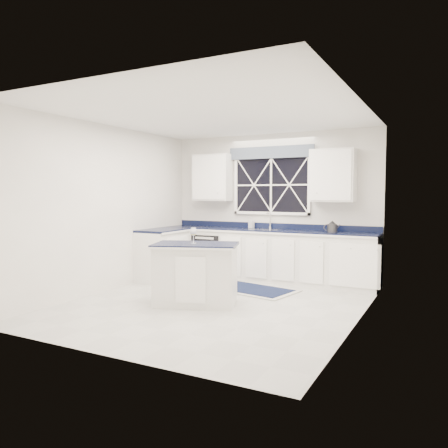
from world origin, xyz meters
The scene contains 13 objects.
ground centered at (0.00, 0.00, 0.00)m, with size 4.50×4.50×0.00m, color #AAAAA5.
back_wall centered at (0.00, 2.25, 1.35)m, with size 4.00×0.10×2.70m, color white.
base_cabinets centered at (-0.33, 1.78, 0.45)m, with size 3.99×1.60×0.90m.
countertop centered at (0.00, 1.95, 0.92)m, with size 3.98×0.64×0.04m, color black.
dishwasher centered at (-1.10, 1.95, 0.41)m, with size 0.60×0.58×0.82m, color black.
window centered at (0.00, 2.20, 1.83)m, with size 1.65×0.09×1.26m.
upper_cabinets centered at (0.00, 2.08, 1.90)m, with size 3.10×0.34×0.90m.
faucet centered at (0.00, 2.14, 1.10)m, with size 0.05×0.20×0.30m.
island centered at (-0.24, -0.11, 0.44)m, with size 1.35×1.06×0.88m.
rug centered at (0.10, 1.11, 0.01)m, with size 1.55×1.12×0.02m.
kettle centered at (1.21, 1.95, 1.03)m, with size 0.26×0.22×0.20m.
wine_glass centered at (-0.27, -0.11, 1.04)m, with size 0.10×0.10×0.23m.
soap_bottle centered at (-0.37, 2.15, 1.04)m, with size 0.09×0.09×0.19m, color silver.
Camera 1 is at (2.99, -5.42, 1.59)m, focal length 35.00 mm.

